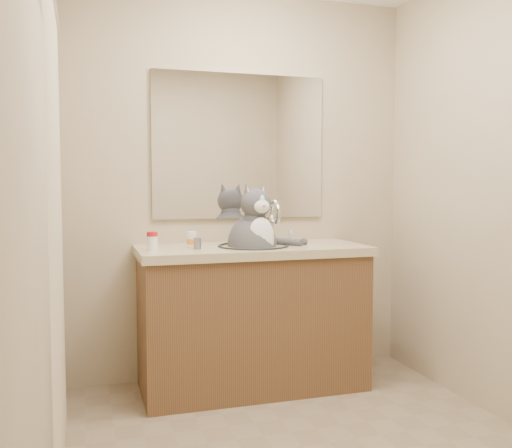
{
  "coord_description": "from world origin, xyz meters",
  "views": [
    {
      "loc": [
        -0.96,
        -2.23,
        1.22
      ],
      "look_at": [
        -0.07,
        0.65,
        1.0
      ],
      "focal_mm": 40.0,
      "sensor_mm": 36.0,
      "label": 1
    }
  ],
  "objects_px": {
    "cat": "(253,241)",
    "pill_bottle_redcap": "(152,241)",
    "grey_canister": "(198,243)",
    "pill_bottle_orange": "(192,240)"
  },
  "relations": [
    {
      "from": "cat",
      "to": "pill_bottle_redcap",
      "type": "distance_m",
      "value": 0.6
    },
    {
      "from": "grey_canister",
      "to": "pill_bottle_orange",
      "type": "bearing_deg",
      "value": 104.4
    },
    {
      "from": "cat",
      "to": "grey_canister",
      "type": "bearing_deg",
      "value": 178.19
    },
    {
      "from": "cat",
      "to": "grey_canister",
      "type": "relative_size",
      "value": 8.72
    },
    {
      "from": "cat",
      "to": "pill_bottle_orange",
      "type": "relative_size",
      "value": 6.18
    },
    {
      "from": "pill_bottle_redcap",
      "to": "grey_canister",
      "type": "xyz_separation_m",
      "value": [
        0.25,
        -0.0,
        -0.02
      ]
    },
    {
      "from": "pill_bottle_redcap",
      "to": "grey_canister",
      "type": "bearing_deg",
      "value": -0.83
    },
    {
      "from": "cat",
      "to": "grey_canister",
      "type": "xyz_separation_m",
      "value": [
        -0.35,
        -0.07,
        0.01
      ]
    },
    {
      "from": "cat",
      "to": "pill_bottle_orange",
      "type": "bearing_deg",
      "value": 165.9
    },
    {
      "from": "cat",
      "to": "pill_bottle_orange",
      "type": "distance_m",
      "value": 0.37
    }
  ]
}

